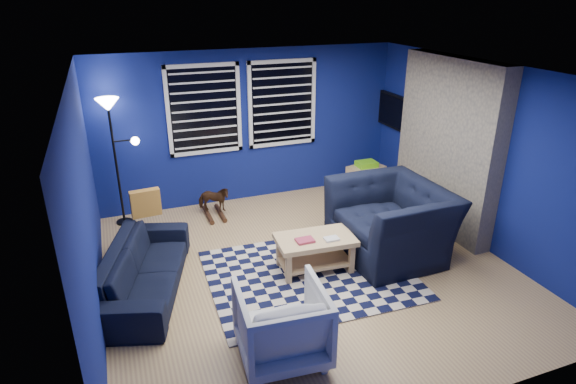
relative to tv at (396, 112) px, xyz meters
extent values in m
plane|color=tan|center=(-2.45, -2.00, -1.40)|extent=(5.00, 5.00, 0.00)
plane|color=white|center=(-2.45, -2.00, 1.10)|extent=(5.00, 5.00, 0.00)
plane|color=navy|center=(-2.45, 0.50, -0.15)|extent=(5.00, 0.00, 5.00)
plane|color=navy|center=(-4.95, -2.00, -0.15)|extent=(0.00, 5.00, 5.00)
plane|color=navy|center=(0.05, -2.00, -0.15)|extent=(0.00, 5.00, 5.00)
cube|color=gray|center=(-0.08, -1.50, -0.15)|extent=(0.26, 2.00, 2.50)
cube|color=black|center=(-0.22, -1.50, -1.05)|extent=(0.04, 0.70, 0.60)
cube|color=gray|center=(-0.35, -1.50, -1.36)|extent=(0.50, 1.20, 0.08)
cube|color=black|center=(-3.20, 0.48, 0.20)|extent=(1.05, 0.02, 1.30)
cube|color=white|center=(-3.20, 0.47, 0.88)|extent=(1.17, 0.05, 0.06)
cube|color=white|center=(-3.20, 0.47, -0.48)|extent=(1.17, 0.05, 0.06)
cube|color=black|center=(-1.90, 0.48, 0.20)|extent=(1.05, 0.02, 1.30)
cube|color=white|center=(-1.90, 0.47, 0.88)|extent=(1.17, 0.05, 0.06)
cube|color=white|center=(-1.90, 0.47, -0.48)|extent=(1.17, 0.05, 0.06)
cube|color=black|center=(0.00, 0.00, 0.00)|extent=(0.06, 1.00, 0.58)
cube|color=black|center=(-0.03, 0.00, 0.00)|extent=(0.01, 0.92, 0.50)
cube|color=black|center=(-2.50, -2.17, -1.39)|extent=(2.57, 2.09, 0.02)
imported|color=black|center=(-4.46, -1.78, -1.11)|extent=(2.15, 1.34, 0.59)
imported|color=black|center=(-1.27, -2.02, -0.92)|extent=(1.52, 1.34, 0.96)
imported|color=gray|center=(-3.32, -3.40, -1.02)|extent=(0.89, 0.91, 0.77)
imported|color=#422915|center=(-3.24, -0.04, -1.11)|extent=(0.43, 0.56, 0.43)
cube|color=tan|center=(-2.39, -2.06, -0.97)|extent=(1.02, 0.64, 0.07)
cube|color=tan|center=(-2.39, -2.06, -1.27)|extent=(0.92, 0.54, 0.03)
cube|color=#A52F49|center=(-2.55, -2.12, -0.92)|extent=(0.23, 0.18, 0.03)
cube|color=silver|center=(-2.22, -2.19, -0.92)|extent=(0.19, 0.14, 0.03)
cube|color=tan|center=(-2.80, -2.28, -1.19)|extent=(0.07, 0.07, 0.39)
cube|color=tan|center=(-1.97, -2.28, -1.19)|extent=(0.07, 0.07, 0.39)
cube|color=tan|center=(-2.80, -1.85, -1.19)|extent=(0.07, 0.07, 0.39)
cube|color=tan|center=(-1.97, -1.85, -1.19)|extent=(0.07, 0.07, 0.39)
cube|color=tan|center=(-0.53, -0.05, -1.15)|extent=(0.68, 0.54, 0.50)
cube|color=black|center=(-0.53, -0.05, -1.15)|extent=(0.59, 0.48, 0.40)
cube|color=#75DD1A|center=(-0.53, -0.05, -0.86)|extent=(0.39, 0.34, 0.09)
cylinder|color=black|center=(-4.60, 0.22, -1.38)|extent=(0.24, 0.24, 0.03)
cylinder|color=black|center=(-4.60, 0.22, -0.49)|extent=(0.04, 0.04, 1.80)
cone|color=white|center=(-4.60, 0.22, 0.44)|extent=(0.32, 0.32, 0.18)
sphere|color=white|center=(-4.29, 0.17, -0.10)|extent=(0.12, 0.12, 0.12)
cube|color=#C4812E|center=(-4.31, -0.92, -0.63)|extent=(0.39, 0.15, 0.36)
camera|label=1|loc=(-4.59, -6.93, 1.92)|focal=30.00mm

